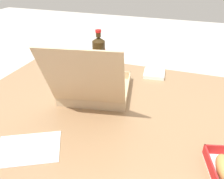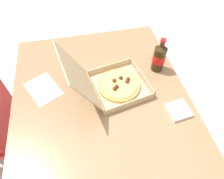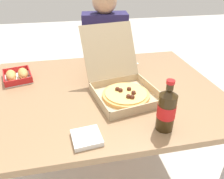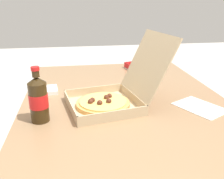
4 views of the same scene
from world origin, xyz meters
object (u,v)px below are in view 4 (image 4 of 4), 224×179
napkin_pile (47,90)px  pizza_box_open (112,96)px  bread_side_box (142,65)px  paper_menu (200,107)px  cola_bottle (38,99)px

napkin_pile → pizza_box_open: bearing=54.7°
pizza_box_open → bread_side_box: 0.64m
bread_side_box → napkin_pile: 0.69m
paper_menu → napkin_pile: 0.76m
pizza_box_open → paper_menu: size_ratio=2.30×
cola_bottle → napkin_pile: 0.33m
paper_menu → napkin_pile: size_ratio=1.91×
bread_side_box → paper_menu: bearing=8.6°
cola_bottle → paper_menu: size_ratio=1.07×
cola_bottle → paper_menu: (-0.02, 0.69, -0.09)m
pizza_box_open → cola_bottle: size_ratio=2.16×
bread_side_box → cola_bottle: (0.67, -0.59, 0.07)m
pizza_box_open → napkin_pile: (-0.22, -0.31, -0.04)m
pizza_box_open → cola_bottle: 0.32m
paper_menu → napkin_pile: napkin_pile is taller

